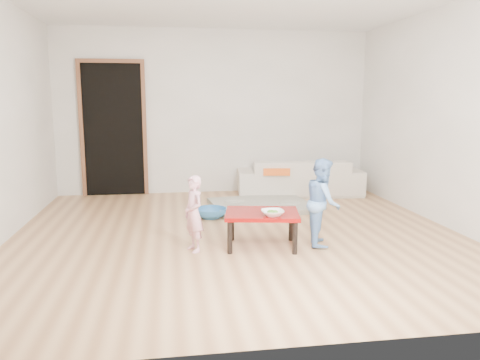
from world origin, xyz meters
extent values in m
cube|color=#9E6D44|center=(0.00, 0.00, 0.00)|extent=(5.00, 5.00, 0.01)
cube|color=white|center=(0.00, 2.50, 1.30)|extent=(5.00, 0.02, 2.60)
cube|color=white|center=(2.50, 0.00, 1.30)|extent=(0.02, 5.00, 2.60)
imported|color=beige|center=(1.30, 2.05, 0.28)|extent=(2.02, 0.96, 0.57)
cube|color=orange|center=(0.87, 1.84, 0.43)|extent=(0.45, 0.42, 0.11)
imported|color=white|center=(0.25, -0.68, 0.40)|extent=(0.22, 0.22, 0.05)
imported|color=pink|center=(-0.52, -0.54, 0.38)|extent=(0.28, 0.33, 0.76)
imported|color=#659BEB|center=(0.82, -0.53, 0.45)|extent=(0.44, 0.51, 0.91)
imported|color=#2B68A3|center=(-0.24, 0.75, 0.06)|extent=(0.40, 0.40, 0.13)
camera|label=1|loc=(-0.73, -5.07, 1.50)|focal=35.00mm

